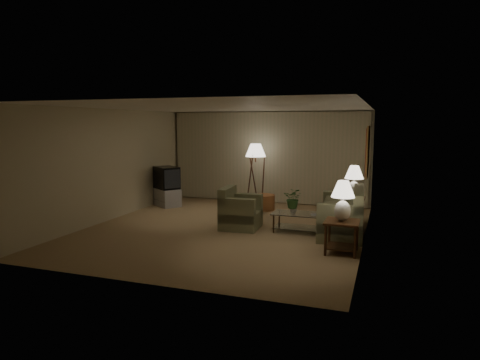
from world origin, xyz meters
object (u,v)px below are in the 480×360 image
at_px(side_table_far, 353,205).
at_px(vase, 293,210).
at_px(table_lamp_far, 354,179).
at_px(side_table_near, 342,231).
at_px(crt_tv, 167,178).
at_px(armchair, 241,212).
at_px(tv_cabinet, 167,197).
at_px(table_lamp_near, 343,197).
at_px(coffee_table, 300,220).
at_px(floor_lamp, 256,174).
at_px(ottoman, 263,202).
at_px(sofa, 341,216).

height_order(side_table_far, vase, side_table_far).
bearing_deg(table_lamp_far, side_table_near, -90.00).
height_order(crt_tv, vase, crt_tv).
height_order(armchair, tv_cabinet, armchair).
height_order(table_lamp_near, coffee_table, table_lamp_near).
relative_size(side_table_near, side_table_far, 1.02).
relative_size(armchair, side_table_far, 1.59).
relative_size(crt_tv, floor_lamp, 0.51).
bearing_deg(tv_cabinet, ottoman, 43.66).
distance_m(side_table_near, ottoman, 4.13).
distance_m(tv_cabinet, floor_lamp, 2.62).
distance_m(armchair, vase, 1.19).
relative_size(armchair, table_lamp_near, 1.30).
distance_m(side_table_near, coffee_table, 1.62).
height_order(side_table_far, table_lamp_far, table_lamp_far).
distance_m(armchair, table_lamp_far, 2.83).
distance_m(side_table_near, table_lamp_near, 0.62).
height_order(sofa, table_lamp_near, table_lamp_near).
xyz_separation_m(sofa, crt_tv, (-5.05, 1.60, 0.42)).
height_order(side_table_far, crt_tv, crt_tv).
height_order(sofa, crt_tv, crt_tv).
xyz_separation_m(armchair, floor_lamp, (-0.45, 2.60, 0.57)).
xyz_separation_m(floor_lamp, vase, (1.63, -2.51, -0.44)).
height_order(side_table_near, side_table_far, same).
bearing_deg(table_lamp_near, floor_lamp, 126.66).
relative_size(sofa, table_lamp_far, 2.46).
bearing_deg(coffee_table, armchair, -176.26).
bearing_deg(table_lamp_far, crt_tv, 176.11).
distance_m(side_table_far, vase, 1.79).
bearing_deg(side_table_near, tv_cabinet, 150.40).
relative_size(armchair, ottoman, 1.54).
relative_size(table_lamp_far, tv_cabinet, 0.77).
height_order(table_lamp_near, table_lamp_far, table_lamp_far).
relative_size(armchair, vase, 6.46).
height_order(coffee_table, tv_cabinet, tv_cabinet).
distance_m(coffee_table, tv_cabinet, 4.52).
bearing_deg(floor_lamp, crt_tv, -161.49).
relative_size(sofa, ottoman, 3.03).
relative_size(tv_cabinet, floor_lamp, 0.55).
distance_m(tv_cabinet, ottoman, 2.79).
bearing_deg(side_table_far, crt_tv, 176.11).
height_order(sofa, coffee_table, sofa).
xyz_separation_m(armchair, table_lamp_far, (2.34, 1.44, 0.69)).
height_order(side_table_near, ottoman, side_table_near).
xyz_separation_m(side_table_near, side_table_far, (-0.00, 2.60, -0.01)).
xyz_separation_m(side_table_far, table_lamp_near, (0.00, -2.60, 0.63)).
xyz_separation_m(sofa, floor_lamp, (-2.65, 2.41, 0.54)).
distance_m(floor_lamp, ottoman, 0.92).
height_order(armchair, table_lamp_far, table_lamp_far).
relative_size(sofa, vase, 12.70).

